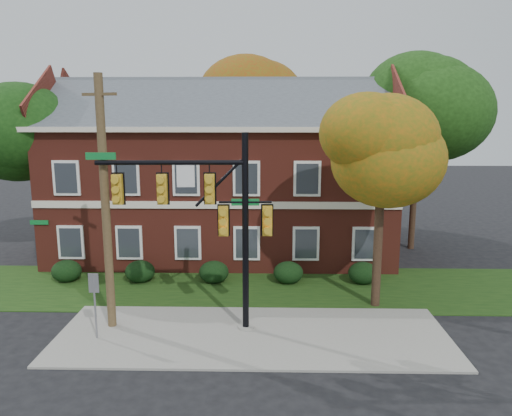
{
  "coord_description": "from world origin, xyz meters",
  "views": [
    {
      "loc": [
        0.49,
        -15.7,
        7.91
      ],
      "look_at": [
        0.07,
        3.0,
        4.32
      ],
      "focal_mm": 35.0,
      "sensor_mm": 36.0,
      "label": 1
    }
  ],
  "objects_px": {
    "hedge_right": "(288,273)",
    "utility_pole": "(105,204)",
    "hedge_far_right": "(363,273)",
    "tree_near_right": "(389,145)",
    "tree_left_rear": "(38,136)",
    "traffic_signal": "(208,211)",
    "sign_post": "(94,295)",
    "tree_right_rear": "(426,108)",
    "tree_far_rear": "(251,99)",
    "hedge_left": "(140,271)",
    "hedge_center": "(214,272)",
    "hedge_far_left": "(67,271)",
    "apartment_building": "(223,166)"
  },
  "relations": [
    {
      "from": "hedge_right",
      "to": "hedge_far_right",
      "type": "relative_size",
      "value": 1.0
    },
    {
      "from": "tree_right_rear",
      "to": "utility_pole",
      "type": "distance_m",
      "value": 18.69
    },
    {
      "from": "tree_left_rear",
      "to": "utility_pole",
      "type": "distance_m",
      "value": 11.41
    },
    {
      "from": "tree_left_rear",
      "to": "traffic_signal",
      "type": "distance_m",
      "value": 14.0
    },
    {
      "from": "hedge_far_right",
      "to": "tree_near_right",
      "type": "relative_size",
      "value": 0.16
    },
    {
      "from": "hedge_far_left",
      "to": "tree_far_rear",
      "type": "distance_m",
      "value": 17.61
    },
    {
      "from": "tree_left_rear",
      "to": "traffic_signal",
      "type": "xyz_separation_m",
      "value": [
        10.16,
        -9.39,
        -2.19
      ]
    },
    {
      "from": "hedge_right",
      "to": "tree_left_rear",
      "type": "xyz_separation_m",
      "value": [
        -13.23,
        4.14,
        6.16
      ]
    },
    {
      "from": "apartment_building",
      "to": "tree_near_right",
      "type": "height_order",
      "value": "apartment_building"
    },
    {
      "from": "apartment_building",
      "to": "hedge_far_left",
      "type": "xyz_separation_m",
      "value": [
        -7.0,
        -5.25,
        -4.46
      ]
    },
    {
      "from": "hedge_center",
      "to": "hedge_far_right",
      "type": "bearing_deg",
      "value": 0.0
    },
    {
      "from": "tree_near_right",
      "to": "sign_post",
      "type": "height_order",
      "value": "tree_near_right"
    },
    {
      "from": "hedge_left",
      "to": "tree_near_right",
      "type": "height_order",
      "value": "tree_near_right"
    },
    {
      "from": "hedge_center",
      "to": "tree_right_rear",
      "type": "xyz_separation_m",
      "value": [
        11.31,
        6.11,
        7.6
      ]
    },
    {
      "from": "hedge_center",
      "to": "tree_left_rear",
      "type": "xyz_separation_m",
      "value": [
        -9.73,
        4.14,
        6.16
      ]
    },
    {
      "from": "tree_far_rear",
      "to": "sign_post",
      "type": "xyz_separation_m",
      "value": [
        -4.84,
        -19.2,
        -7.18
      ]
    },
    {
      "from": "tree_near_right",
      "to": "tree_right_rear",
      "type": "xyz_separation_m",
      "value": [
        4.09,
        8.95,
        1.45
      ]
    },
    {
      "from": "hedge_left",
      "to": "hedge_far_right",
      "type": "relative_size",
      "value": 1.0
    },
    {
      "from": "apartment_building",
      "to": "hedge_far_left",
      "type": "relative_size",
      "value": 13.43
    },
    {
      "from": "hedge_right",
      "to": "utility_pole",
      "type": "relative_size",
      "value": 0.15
    },
    {
      "from": "apartment_building",
      "to": "sign_post",
      "type": "distance_m",
      "value": 12.34
    },
    {
      "from": "hedge_far_right",
      "to": "sign_post",
      "type": "bearing_deg",
      "value": -149.82
    },
    {
      "from": "hedge_center",
      "to": "sign_post",
      "type": "xyz_separation_m",
      "value": [
        -3.5,
        -6.11,
        1.14
      ]
    },
    {
      "from": "hedge_left",
      "to": "tree_right_rear",
      "type": "height_order",
      "value": "tree_right_rear"
    },
    {
      "from": "hedge_center",
      "to": "sign_post",
      "type": "relative_size",
      "value": 0.57
    },
    {
      "from": "hedge_far_left",
      "to": "hedge_right",
      "type": "distance_m",
      "value": 10.5
    },
    {
      "from": "traffic_signal",
      "to": "utility_pole",
      "type": "height_order",
      "value": "utility_pole"
    },
    {
      "from": "hedge_left",
      "to": "hedge_far_right",
      "type": "xyz_separation_m",
      "value": [
        10.5,
        0.0,
        0.0
      ]
    },
    {
      "from": "traffic_signal",
      "to": "utility_pole",
      "type": "distance_m",
      "value": 3.71
    },
    {
      "from": "hedge_far_right",
      "to": "tree_far_rear",
      "type": "height_order",
      "value": "tree_far_rear"
    },
    {
      "from": "tree_near_right",
      "to": "tree_far_rear",
      "type": "height_order",
      "value": "tree_far_rear"
    },
    {
      "from": "tree_right_rear",
      "to": "traffic_signal",
      "type": "height_order",
      "value": "tree_right_rear"
    },
    {
      "from": "tree_near_right",
      "to": "tree_far_rear",
      "type": "relative_size",
      "value": 0.74
    },
    {
      "from": "traffic_signal",
      "to": "hedge_center",
      "type": "bearing_deg",
      "value": 92.49
    },
    {
      "from": "hedge_far_left",
      "to": "hedge_far_right",
      "type": "relative_size",
      "value": 1.0
    },
    {
      "from": "apartment_building",
      "to": "traffic_signal",
      "type": "distance_m",
      "value": 10.52
    },
    {
      "from": "tree_left_rear",
      "to": "tree_right_rear",
      "type": "xyz_separation_m",
      "value": [
        21.05,
        1.97,
        1.44
      ]
    },
    {
      "from": "hedge_right",
      "to": "traffic_signal",
      "type": "height_order",
      "value": "traffic_signal"
    },
    {
      "from": "hedge_far_left",
      "to": "hedge_right",
      "type": "height_order",
      "value": "same"
    },
    {
      "from": "traffic_signal",
      "to": "hedge_far_right",
      "type": "bearing_deg",
      "value": 36.45
    },
    {
      "from": "utility_pole",
      "to": "tree_right_rear",
      "type": "bearing_deg",
      "value": 59.49
    },
    {
      "from": "tree_near_right",
      "to": "hedge_center",
      "type": "bearing_deg",
      "value": 158.58
    },
    {
      "from": "sign_post",
      "to": "apartment_building",
      "type": "bearing_deg",
      "value": 74.82
    },
    {
      "from": "hedge_left",
      "to": "sign_post",
      "type": "height_order",
      "value": "sign_post"
    },
    {
      "from": "tree_left_rear",
      "to": "sign_post",
      "type": "height_order",
      "value": "tree_left_rear"
    },
    {
      "from": "tree_far_rear",
      "to": "tree_left_rear",
      "type": "bearing_deg",
      "value": -141.03
    },
    {
      "from": "traffic_signal",
      "to": "apartment_building",
      "type": "bearing_deg",
      "value": 90.17
    },
    {
      "from": "apartment_building",
      "to": "tree_left_rear",
      "type": "distance_m",
      "value": 9.94
    },
    {
      "from": "hedge_right",
      "to": "tree_right_rear",
      "type": "relative_size",
      "value": 0.13
    },
    {
      "from": "hedge_right",
      "to": "traffic_signal",
      "type": "relative_size",
      "value": 0.19
    }
  ]
}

